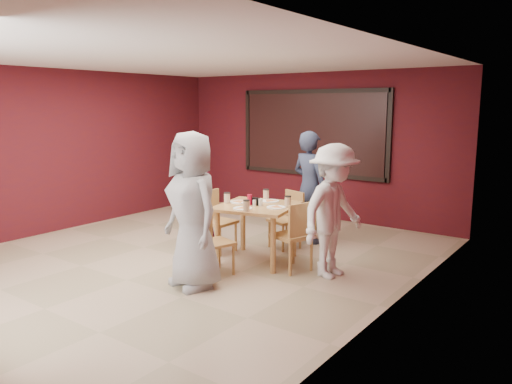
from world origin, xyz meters
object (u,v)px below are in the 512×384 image
Objects in this scene: diner_right at (334,211)px; chair_front at (211,239)px; diner_back at (310,187)px; chair_left at (215,217)px; chair_right at (296,232)px; diner_front at (193,210)px; dining_table at (257,212)px; diner_left at (193,194)px; chair_back at (289,216)px.

chair_front is at bearing 133.03° from diner_right.
chair_left is at bearing 68.20° from diner_back.
chair_right is 0.50× the size of diner_front.
chair_front is at bearing 118.26° from diner_front.
diner_left is (-1.28, 0.06, 0.11)m from dining_table.
diner_front is at bearing 48.08° from diner_left.
diner_right reaches higher than chair_right.
chair_right is (0.80, 0.79, 0.05)m from chair_front.
diner_left reaches higher than chair_back.
dining_table is 0.71× the size of diner_right.
chair_right reaches higher than chair_back.
diner_left reaches higher than chair_left.
diner_back is (0.10, 2.58, -0.05)m from diner_front.
diner_front is at bearing -91.13° from dining_table.
diner_left is (-1.97, 0.12, 0.29)m from chair_right.
diner_back is 1.09× the size of diner_left.
diner_front reaches higher than chair_back.
diner_front is (0.78, -1.29, 0.42)m from chair_left.
diner_front is at bearing 100.44° from diner_back.
chair_back is 1.47m from diner_right.
chair_back is at bearing 127.48° from chair_right.
chair_left is 1.50m from chair_right.
diner_back is (-0.61, 1.38, 0.36)m from chair_right.
chair_left is (-0.70, 0.88, 0.04)m from chair_front.
diner_front reaches higher than chair_front.
chair_left is at bearing 137.41° from diner_front.
dining_table is 1.30× the size of chair_right.
diner_front is (0.09, -0.41, 0.46)m from chair_front.
chair_front is (-0.11, -0.85, -0.22)m from dining_table.
chair_front is 0.50× the size of diner_right.
dining_table is at bearing 100.42° from diner_right.
chair_back is at bearing 63.54° from diner_right.
diner_left is (-1.26, 1.32, -0.12)m from diner_front.
chair_front is 0.52× the size of diner_left.
chair_front is 0.62m from diner_front.
diner_left is at bearing 55.58° from diner_back.
chair_left is at bearing 128.26° from chair_front.
dining_table is at bearing -2.19° from chair_left.
dining_table is 0.89m from chair_front.
diner_left is (-1.26, -0.80, 0.33)m from chair_back.
diner_right is (0.48, 0.12, 0.32)m from chair_right.
chair_front is 1.61m from diner_right.
diner_left is 2.45m from diner_right.
dining_table is at bearing 99.37° from diner_back.
diner_back is 1.86m from diner_left.
chair_back is 1.14m from chair_left.
diner_right is at bearing 143.49° from diner_back.
diner_front reaches higher than diner_left.
chair_back is at bearing 105.97° from diner_front.
dining_table is 1.33m from diner_back.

